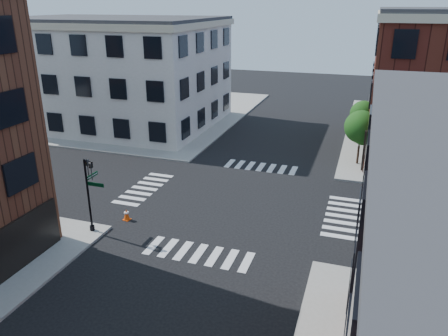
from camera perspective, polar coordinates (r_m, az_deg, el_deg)
ground at (r=29.91m, az=1.60°, el=-4.37°), size 120.00×120.00×0.00m
sidewalk_nw at (r=56.47m, az=-12.84°, el=7.36°), size 30.00×30.00×0.15m
building_nw at (r=50.26m, az=-14.28°, el=11.93°), size 22.00×16.00×11.00m
tree_near at (r=37.15m, az=17.55°, el=4.92°), size 2.69×2.69×4.49m
tree_far at (r=43.05m, az=17.78°, el=6.59°), size 2.43×2.43×4.07m
signal_pole at (r=26.03m, az=-17.12°, el=-2.43°), size 1.29×1.24×4.60m
traffic_cone at (r=27.97m, az=-12.61°, el=-5.94°), size 0.49×0.49×0.77m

